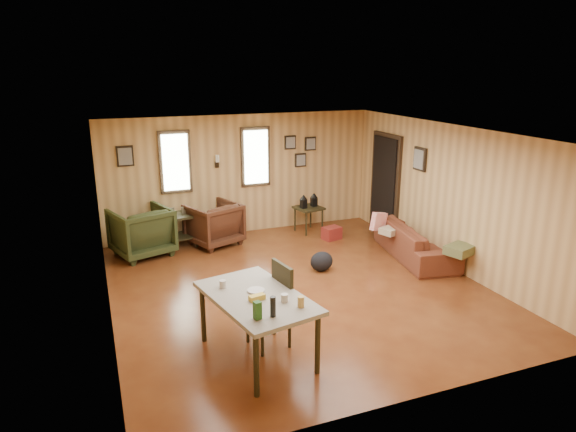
# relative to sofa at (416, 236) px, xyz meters

# --- Properties ---
(room) EXTENTS (5.54, 6.04, 2.44)m
(room) POSITION_rel_sofa_xyz_m (-2.31, -0.19, 0.81)
(room) COLOR brown
(room) RESTS_ON ground
(sofa) EXTENTS (0.93, 2.11, 0.80)m
(sofa) POSITION_rel_sofa_xyz_m (0.00, 0.00, 0.00)
(sofa) COLOR brown
(sofa) RESTS_ON ground
(recliner_brown) EXTENTS (1.11, 1.08, 0.90)m
(recliner_brown) POSITION_rel_sofa_xyz_m (-3.21, 1.98, 0.05)
(recliner_brown) COLOR #432214
(recliner_brown) RESTS_ON ground
(recliner_green) EXTENTS (1.17, 1.14, 0.97)m
(recliner_green) POSITION_rel_sofa_xyz_m (-4.55, 1.88, 0.09)
(recliner_green) COLOR #293116
(recliner_green) RESTS_ON ground
(end_table) EXTENTS (0.68, 0.63, 0.77)m
(end_table) POSITION_rel_sofa_xyz_m (-3.84, 2.11, 0.03)
(end_table) COLOR black
(end_table) RESTS_ON ground
(side_table) EXTENTS (0.60, 0.60, 0.81)m
(side_table) POSITION_rel_sofa_xyz_m (-1.20, 2.04, 0.15)
(side_table) COLOR black
(side_table) RESTS_ON ground
(cooler) EXTENTS (0.40, 0.32, 0.25)m
(cooler) POSITION_rel_sofa_xyz_m (-0.97, 1.42, -0.27)
(cooler) COLOR maroon
(cooler) RESTS_ON ground
(backpack) EXTENTS (0.47, 0.41, 0.34)m
(backpack) POSITION_rel_sofa_xyz_m (-1.84, 0.01, -0.23)
(backpack) COLOR black
(backpack) RESTS_ON ground
(sofa_pillows) EXTENTS (1.04, 1.90, 0.39)m
(sofa_pillows) POSITION_rel_sofa_xyz_m (-0.18, -0.36, 0.11)
(sofa_pillows) COLOR brown
(sofa_pillows) RESTS_ON sofa
(dining_table) EXTENTS (1.21, 1.69, 1.01)m
(dining_table) POSITION_rel_sofa_xyz_m (-3.66, -2.11, 0.32)
(dining_table) COLOR gray
(dining_table) RESTS_ON ground
(dining_chair) EXTENTS (0.54, 0.54, 1.03)m
(dining_chair) POSITION_rel_sofa_xyz_m (-3.37, -1.89, 0.18)
(dining_chair) COLOR #293116
(dining_chair) RESTS_ON ground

